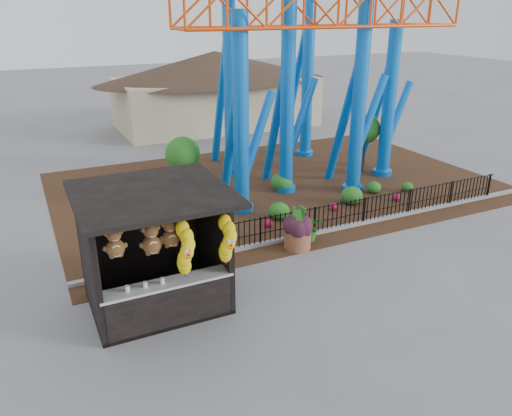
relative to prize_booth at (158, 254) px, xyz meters
name	(u,v)px	position (x,y,z in m)	size (l,w,h in m)	color
ground	(284,298)	(2.98, -0.92, -1.52)	(120.00, 120.00, 0.00)	slate
mulch_bed	(276,185)	(6.98, 7.08, -1.51)	(18.00, 12.00, 0.02)	#331E11
curb	(344,227)	(6.98, 2.08, -1.46)	(18.00, 0.18, 0.12)	gray
prize_booth	(158,254)	(0.00, 0.00, 0.00)	(3.50, 3.40, 3.12)	black
picket_fence	(367,211)	(7.88, 2.08, -1.02)	(12.20, 0.06, 1.00)	black
roller_coaster	(301,24)	(8.10, 7.30, 4.92)	(11.00, 6.37, 10.82)	blue
terracotta_planter	(297,239)	(4.76, 1.46, -1.20)	(0.84, 0.84, 0.64)	brown
planter_foliage	(298,220)	(4.76, 1.46, -0.56)	(0.70, 0.70, 0.64)	#311321
potted_plant	(310,228)	(5.42, 1.78, -1.07)	(0.81, 0.71, 0.90)	#1C5E1B
landscaping	(318,192)	(7.60, 4.76, -1.19)	(7.17, 3.71, 0.73)	#225E1B
pavilion	(215,77)	(8.98, 19.08, 1.55)	(15.00, 15.00, 4.80)	#BFAD8C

